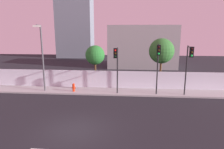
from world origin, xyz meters
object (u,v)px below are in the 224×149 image
fire_hydrant (74,87)px  roadside_tree_leftmost (95,55)px  traffic_light_right (189,60)px  street_lamp_curbside (42,53)px  traffic_light_center (158,59)px  roadside_tree_midleft (161,51)px  traffic_light_left (116,61)px

fire_hydrant → roadside_tree_leftmost: size_ratio=0.18×
traffic_light_right → fire_hydrant: size_ratio=5.72×
traffic_light_right → roadside_tree_leftmost: size_ratio=1.03×
street_lamp_curbside → fire_hydrant: 4.54m
roadside_tree_leftmost → traffic_light_right: bearing=-25.1°
street_lamp_curbside → traffic_light_center: bearing=-3.1°
roadside_tree_leftmost → roadside_tree_midleft: 7.39m
traffic_light_right → roadside_tree_midleft: roadside_tree_midleft is taller
traffic_light_center → fire_hydrant: (-8.12, 0.87, -3.07)m
traffic_light_right → roadside_tree_leftmost: traffic_light_right is taller
traffic_light_right → street_lamp_curbside: street_lamp_curbside is taller
roadside_tree_midleft → roadside_tree_leftmost: bearing=180.0°
roadside_tree_leftmost → traffic_light_center: bearing=-33.0°
traffic_light_left → traffic_light_right: 6.48m
street_lamp_curbside → roadside_tree_midleft: street_lamp_curbside is taller
traffic_light_left → roadside_tree_midleft: (4.71, 3.97, 0.56)m
traffic_light_center → traffic_light_left: bearing=176.6°
traffic_light_center → traffic_light_right: (2.69, -0.09, -0.08)m
traffic_light_left → roadside_tree_leftmost: (-2.66, 3.97, 0.03)m
fire_hydrant → roadside_tree_leftmost: bearing=63.1°
traffic_light_left → fire_hydrant: traffic_light_left is taller
fire_hydrant → traffic_light_left: bearing=-8.4°
roadside_tree_midleft → traffic_light_left: bearing=-139.9°
fire_hydrant → roadside_tree_midleft: (9.05, 3.32, 3.37)m
fire_hydrant → roadside_tree_leftmost: roadside_tree_leftmost is taller
traffic_light_left → fire_hydrant: bearing=171.6°
traffic_light_right → fire_hydrant: 11.26m
street_lamp_curbside → fire_hydrant: bearing=5.2°
traffic_light_center → traffic_light_right: traffic_light_center is taller
traffic_light_right → street_lamp_curbside: bearing=177.1°
traffic_light_left → traffic_light_right: traffic_light_right is taller
roadside_tree_leftmost → street_lamp_curbside: bearing=-142.1°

